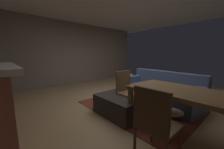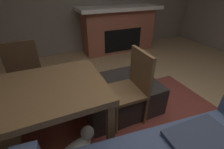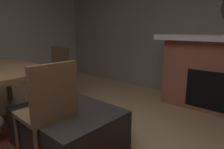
# 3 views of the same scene
# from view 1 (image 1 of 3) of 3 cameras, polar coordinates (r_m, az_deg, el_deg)

# --- Properties ---
(floor) EXTENTS (7.96, 7.96, 0.00)m
(floor) POSITION_cam_1_polar(r_m,az_deg,el_deg) (3.65, 8.26, -12.18)
(floor) COLOR tan
(wall_left) EXTENTS (0.12, 6.77, 2.70)m
(wall_left) POSITION_cam_1_polar(r_m,az_deg,el_deg) (6.10, -16.09, 8.84)
(wall_left) COLOR gray
(wall_left) RESTS_ON ground
(area_rug) EXTENTS (2.60, 2.00, 0.01)m
(area_rug) POSITION_cam_1_polar(r_m,az_deg,el_deg) (3.41, 11.46, -13.67)
(area_rug) COLOR brown
(area_rug) RESTS_ON ground
(couch) EXTENTS (2.15, 1.07, 0.84)m
(couch) POSITION_cam_1_polar(r_m,az_deg,el_deg) (3.75, 20.22, -7.12)
(couch) COLOR #4C5B7F
(couch) RESTS_ON ground
(ottoman_coffee_table) EXTENTS (1.02, 0.80, 0.41)m
(ottoman_coffee_table) POSITION_cam_1_polar(r_m,az_deg,el_deg) (2.91, 4.09, -13.28)
(ottoman_coffee_table) COLOR #2D2826
(ottoman_coffee_table) RESTS_ON ground
(tv_remote) EXTENTS (0.11, 0.17, 0.02)m
(tv_remote) POSITION_cam_1_polar(r_m,az_deg,el_deg) (2.95, 4.43, -8.45)
(tv_remote) COLOR black
(tv_remote) RESTS_ON ottoman_coffee_table
(dining_table) EXTENTS (1.64, 0.89, 0.74)m
(dining_table) POSITION_cam_1_polar(r_m,az_deg,el_deg) (2.35, 29.15, -8.01)
(dining_table) COLOR brown
(dining_table) RESTS_ON ground
(dining_chair_south) EXTENTS (0.44, 0.44, 0.93)m
(dining_chair_south) POSITION_cam_1_polar(r_m,az_deg,el_deg) (1.68, 18.49, -18.94)
(dining_chair_south) COLOR #513823
(dining_chair_south) RESTS_ON ground
(dining_chair_west) EXTENTS (0.45, 0.45, 0.93)m
(dining_chair_west) POSITION_cam_1_polar(r_m,az_deg,el_deg) (2.99, 6.51, -6.25)
(dining_chair_west) COLOR brown
(dining_chair_west) RESTS_ON ground
(small_dog) EXTENTS (0.56, 0.42, 0.27)m
(small_dog) POSITION_cam_1_polar(r_m,az_deg,el_deg) (2.95, 23.69, -14.67)
(small_dog) COLOR silver
(small_dog) RESTS_ON ground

